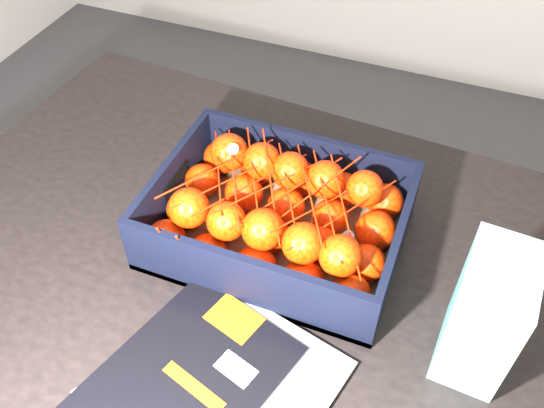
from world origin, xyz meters
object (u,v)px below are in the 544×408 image
(table, at_px, (258,287))
(produce_crate, at_px, (279,224))
(magazine_stack, at_px, (207,390))
(retail_carton, at_px, (485,314))

(table, relative_size, produce_crate, 3.15)
(magazine_stack, height_order, produce_crate, produce_crate)
(table, height_order, magazine_stack, magazine_stack)
(magazine_stack, xyz_separation_m, produce_crate, (-0.01, 0.29, 0.02))
(table, height_order, produce_crate, produce_crate)
(table, distance_m, produce_crate, 0.14)
(magazine_stack, bearing_deg, table, 97.42)
(retail_carton, bearing_deg, produce_crate, 166.60)
(table, bearing_deg, magazine_stack, -82.58)
(produce_crate, bearing_deg, retail_carton, -17.36)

